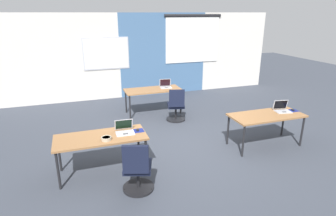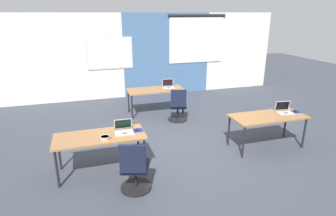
% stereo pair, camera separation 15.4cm
% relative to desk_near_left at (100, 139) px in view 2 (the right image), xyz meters
% --- Properties ---
extents(ground_plane, '(24.00, 24.00, 0.00)m').
position_rel_desk_near_left_xyz_m(ground_plane, '(1.75, 0.60, -0.66)').
color(ground_plane, '#383D47').
extents(back_wall_assembly, '(10.00, 0.27, 2.80)m').
position_rel_desk_near_left_xyz_m(back_wall_assembly, '(1.78, 4.80, 0.75)').
color(back_wall_assembly, silver).
rests_on(back_wall_assembly, ground).
extents(desk_near_left, '(1.60, 0.70, 0.72)m').
position_rel_desk_near_left_xyz_m(desk_near_left, '(0.00, 0.00, 0.00)').
color(desk_near_left, olive).
rests_on(desk_near_left, ground).
extents(desk_near_right, '(1.60, 0.70, 0.72)m').
position_rel_desk_near_left_xyz_m(desk_near_right, '(3.50, 0.00, 0.00)').
color(desk_near_right, olive).
rests_on(desk_near_right, ground).
extents(desk_far_center, '(1.60, 0.70, 0.72)m').
position_rel_desk_near_left_xyz_m(desk_far_center, '(1.75, 2.80, 0.00)').
color(desk_far_center, olive).
rests_on(desk_far_center, ground).
extents(laptop_far_right, '(0.36, 0.30, 0.24)m').
position_rel_desk_near_left_xyz_m(laptop_far_right, '(2.16, 2.88, 0.11)').
color(laptop_far_right, '#B7B7BC').
rests_on(laptop_far_right, desk_far_center).
extents(chair_far_right, '(0.54, 0.59, 0.92)m').
position_rel_desk_near_left_xyz_m(chair_far_right, '(2.17, 2.01, -0.28)').
color(chair_far_right, black).
rests_on(chair_far_right, ground).
extents(laptop_near_left_inner, '(0.34, 0.32, 0.23)m').
position_rel_desk_near_left_xyz_m(laptop_near_left_inner, '(0.44, 0.04, 0.11)').
color(laptop_near_left_inner, silver).
rests_on(laptop_near_left_inner, desk_near_left).
extents(mousepad_near_left_inner, '(0.22, 0.19, 0.00)m').
position_rel_desk_near_left_xyz_m(mousepad_near_left_inner, '(0.68, 0.04, 0.06)').
color(mousepad_near_left_inner, navy).
rests_on(mousepad_near_left_inner, desk_near_left).
extents(mouse_near_left_inner, '(0.08, 0.11, 0.03)m').
position_rel_desk_near_left_xyz_m(mouse_near_left_inner, '(0.68, 0.04, 0.08)').
color(mouse_near_left_inner, black).
rests_on(mouse_near_left_inner, mousepad_near_left_inner).
extents(chair_near_left_inner, '(0.55, 0.60, 0.92)m').
position_rel_desk_near_left_xyz_m(chair_near_left_inner, '(0.47, -0.78, -0.28)').
color(chair_near_left_inner, black).
rests_on(chair_near_left_inner, ground).
extents(laptop_near_right_end, '(0.37, 0.33, 0.23)m').
position_rel_desk_near_left_xyz_m(laptop_near_right_end, '(3.95, 0.07, 0.11)').
color(laptop_near_right_end, '#B7B7BC').
rests_on(laptop_near_right_end, desk_near_right).
extents(mousepad_near_right_end, '(0.22, 0.19, 0.00)m').
position_rel_desk_near_left_xyz_m(mousepad_near_right_end, '(4.21, 0.03, 0.06)').
color(mousepad_near_right_end, navy).
rests_on(mousepad_near_right_end, desk_near_right).
extents(mouse_near_right_end, '(0.06, 0.10, 0.03)m').
position_rel_desk_near_left_xyz_m(mouse_near_right_end, '(4.21, 0.03, 0.08)').
color(mouse_near_right_end, black).
rests_on(mouse_near_right_end, mousepad_near_right_end).
extents(snack_bowl, '(0.18, 0.18, 0.06)m').
position_rel_desk_near_left_xyz_m(snack_bowl, '(0.08, -0.18, 0.10)').
color(snack_bowl, tan).
rests_on(snack_bowl, desk_near_left).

